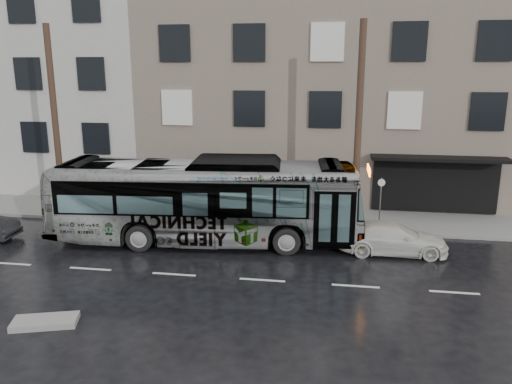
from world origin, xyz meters
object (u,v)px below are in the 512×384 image
at_px(utility_pole_rear, 55,124).
at_px(white_sedan, 392,238).
at_px(utility_pole_front, 358,129).
at_px(bus, 206,201).
at_px(sign_post, 380,204).

xyz_separation_m(utility_pole_rear, white_sedan, (15.43, -2.37, -4.03)).
relative_size(utility_pole_front, bus, 0.70).
height_order(bus, white_sedan, bus).
height_order(utility_pole_front, white_sedan, utility_pole_front).
distance_m(utility_pole_rear, white_sedan, 16.12).
bearing_deg(bus, utility_pole_rear, 68.96).
bearing_deg(utility_pole_front, white_sedan, -59.01).
relative_size(utility_pole_front, utility_pole_rear, 1.00).
relative_size(utility_pole_rear, bus, 0.70).
xyz_separation_m(utility_pole_rear, sign_post, (15.10, 0.00, -3.30)).
distance_m(utility_pole_front, white_sedan, 4.89).
height_order(sign_post, white_sedan, sign_post).
relative_size(utility_pole_rear, sign_post, 3.75).
bearing_deg(utility_pole_rear, bus, -15.88).
distance_m(utility_pole_front, utility_pole_rear, 14.00).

